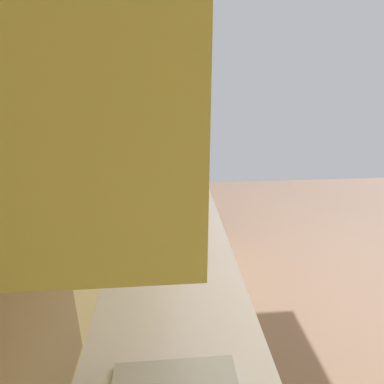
{
  "coord_description": "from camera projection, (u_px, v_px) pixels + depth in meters",
  "views": [
    {
      "loc": [
        -1.72,
        1.33,
        1.76
      ],
      "look_at": [
        -0.33,
        1.22,
        1.21
      ],
      "focal_mm": 28.92,
      "sensor_mm": 36.0,
      "label": 1
    }
  ],
  "objects": [
    {
      "name": "kettle",
      "position": [
        178.0,
        166.0,
        2.73
      ],
      "size": [
        0.21,
        0.16,
        0.18
      ],
      "color": "red",
      "rests_on": "counter_run"
    },
    {
      "name": "ground_plane",
      "position": [
        349.0,
        320.0,
        2.34
      ],
      "size": [
        6.29,
        6.29,
        0.0
      ],
      "primitive_type": "plane",
      "color": "brown"
    },
    {
      "name": "counter_run",
      "position": [
        173.0,
        321.0,
        1.74
      ],
      "size": [
        3.2,
        0.63,
        0.89
      ],
      "color": "#D1BC62",
      "rests_on": "ground_plane"
    },
    {
      "name": "upper_cabinets",
      "position": [
        133.0,
        53.0,
        1.23
      ],
      "size": [
        2.05,
        0.35,
        0.65
      ],
      "color": "#D2C265"
    },
    {
      "name": "oven_range",
      "position": [
        171.0,
        194.0,
        3.49
      ],
      "size": [
        0.6,
        0.67,
        1.07
      ],
      "color": "black",
      "rests_on": "ground_plane"
    },
    {
      "name": "microwave",
      "position": [
        166.0,
        175.0,
        2.26
      ],
      "size": [
        0.46,
        0.38,
        0.31
      ],
      "color": "white",
      "rests_on": "counter_run"
    },
    {
      "name": "bowl",
      "position": [
        188.0,
        251.0,
        1.54
      ],
      "size": [
        0.15,
        0.15,
        0.04
      ],
      "color": "#D84C47",
      "rests_on": "counter_run"
    },
    {
      "name": "window_back_wall",
      "position": [
        22.0,
        362.0,
        0.59
      ],
      "size": [
        0.56,
        0.02,
        0.55
      ],
      "color": "#997A4C"
    },
    {
      "name": "wall_back",
      "position": [
        104.0,
        161.0,
        1.74
      ],
      "size": [
        4.05,
        0.12,
        2.56
      ],
      "primitive_type": "cube",
      "color": "#E6CD87",
      "rests_on": "ground_plane"
    }
  ]
}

